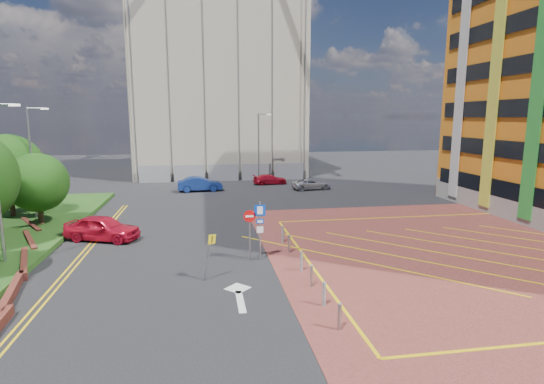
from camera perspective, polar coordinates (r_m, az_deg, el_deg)
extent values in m
plane|color=black|center=(22.07, -2.57, -10.05)|extent=(140.00, 140.00, 0.00)
cube|color=brown|center=(27.38, 28.22, -7.23)|extent=(26.00, 26.00, 0.02)
cube|color=maroon|center=(21.62, -31.62, -11.46)|extent=(1.25, 4.56, 0.40)
cube|color=maroon|center=(25.49, -30.34, -8.20)|extent=(1.86, 4.43, 0.40)
cube|color=maroon|center=(29.50, -29.78, -5.80)|extent=(2.29, 4.27, 0.40)
cube|color=maroon|center=(33.61, -29.67, -3.97)|extent=(2.69, 4.06, 0.40)
cylinder|color=#3D2B1C|center=(33.17, -28.69, -2.29)|extent=(0.36, 0.36, 1.80)
sphere|color=#143C0D|center=(32.84, -28.98, 1.13)|extent=(4.00, 4.00, 4.00)
cylinder|color=#3D2B1C|center=(36.96, -31.59, -1.08)|extent=(0.36, 0.36, 2.20)
sphere|color=#143C0D|center=(36.62, -31.94, 2.73)|extent=(5.00, 5.00, 5.00)
cylinder|color=#9EA0A8|center=(24.52, -32.68, 9.90)|extent=(1.20, 0.10, 0.10)
cube|color=silver|center=(24.29, -31.35, 9.96)|extent=(0.50, 0.15, 0.12)
cylinder|color=#9EA0A8|center=(34.92, -29.60, 3.36)|extent=(0.16, 0.16, 8.00)
cylinder|color=#9EA0A8|center=(34.57, -29.22, 9.80)|extent=(1.20, 0.10, 0.10)
cube|color=silver|center=(34.37, -28.26, 9.83)|extent=(0.50, 0.15, 0.12)
cylinder|color=#9EA0A8|center=(49.13, -1.81, 5.88)|extent=(0.16, 0.16, 8.00)
cylinder|color=#9EA0A8|center=(49.09, -1.13, 10.41)|extent=(1.20, 0.10, 0.10)
cube|color=silver|center=(49.17, -0.42, 10.38)|extent=(0.50, 0.15, 0.12)
cylinder|color=#9EA0A8|center=(22.59, -1.63, -5.30)|extent=(0.10, 0.10, 3.20)
cube|color=#0936A6|center=(22.28, -1.64, -2.47)|extent=(0.60, 0.04, 0.60)
cube|color=white|center=(22.25, -1.63, -2.49)|extent=(0.30, 0.02, 0.42)
cube|color=#0936A6|center=(22.42, -1.63, -3.97)|extent=(0.40, 0.04, 0.25)
cube|color=white|center=(22.39, -1.62, -3.98)|extent=(0.28, 0.02, 0.14)
cube|color=white|center=(22.53, -1.63, -5.08)|extent=(0.35, 0.04, 0.35)
cylinder|color=#9EA0A8|center=(22.59, -3.02, -5.97)|extent=(0.08, 0.08, 2.70)
cylinder|color=red|center=(22.28, -3.04, -3.27)|extent=(0.64, 0.04, 0.64)
cube|color=white|center=(22.26, -3.03, -3.29)|extent=(0.44, 0.02, 0.10)
cylinder|color=#9EA0A8|center=(20.23, -8.65, -8.75)|extent=(0.47, 0.08, 2.18)
cube|color=yellow|center=(19.93, -8.08, -6.31)|extent=(0.40, 0.40, 0.52)
cylinder|color=#9EA0A8|center=(16.03, 9.07, -16.41)|extent=(0.14, 0.14, 0.90)
cylinder|color=black|center=(17.76, 7.00, -13.63)|extent=(0.14, 0.14, 0.90)
cylinder|color=#9EA0A8|center=(19.54, 5.33, -11.33)|extent=(0.14, 0.14, 0.90)
cylinder|color=black|center=(21.36, 3.97, -9.42)|extent=(0.14, 0.14, 0.90)
cylinder|color=#9EA0A8|center=(24.14, 2.33, -7.08)|extent=(0.14, 0.14, 0.90)
cylinder|color=black|center=(26.02, 1.44, -5.81)|extent=(0.14, 0.14, 0.90)
cube|color=#A79E89|center=(60.73, -7.21, 13.22)|extent=(21.20, 19.20, 22.00)
cube|color=#F7B015|center=(63.44, -5.51, 18.56)|extent=(0.90, 0.90, 34.00)
cube|color=gray|center=(51.12, -5.42, 2.62)|extent=(21.60, 0.06, 2.00)
imported|color=red|center=(28.45, -21.86, -4.51)|extent=(4.95, 3.30, 1.57)
imported|color=navy|center=(44.38, -9.66, 1.07)|extent=(4.67, 1.96, 1.50)
imported|color=#B10F20|center=(48.36, -0.29, 1.72)|extent=(3.97, 1.84, 1.12)
imported|color=#B0AFB6|center=(45.07, 5.33, 1.08)|extent=(4.37, 2.47, 1.15)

